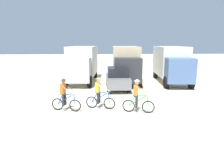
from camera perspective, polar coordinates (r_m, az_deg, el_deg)
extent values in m
plane|color=beige|center=(9.68, 3.38, -11.01)|extent=(120.00, 120.00, 0.00)
cube|color=white|center=(20.45, -8.05, 6.53)|extent=(2.75, 5.35, 2.70)
cube|color=silver|center=(17.17, -9.76, 3.89)|extent=(2.30, 1.65, 2.00)
cube|color=black|center=(16.44, -10.25, 4.78)|extent=(2.02, 0.22, 0.80)
cylinder|color=black|center=(17.26, -6.26, 0.67)|extent=(0.39, 1.02, 1.00)
cylinder|color=black|center=(17.63, -12.85, 0.68)|extent=(0.39, 1.02, 1.00)
cylinder|color=black|center=(22.15, -4.66, 3.07)|extent=(0.39, 1.02, 1.00)
cylinder|color=black|center=(22.44, -9.86, 3.04)|extent=(0.39, 1.02, 1.00)
cube|color=#CCB78E|center=(20.18, 3.74, 6.56)|extent=(2.68, 5.32, 2.70)
cube|color=#2D2D33|center=(16.86, 4.43, 3.89)|extent=(2.28, 1.62, 2.00)
cube|color=black|center=(16.13, 4.63, 4.80)|extent=(2.03, 0.19, 0.80)
cylinder|color=black|center=(17.22, 7.74, 0.61)|extent=(0.37, 1.02, 1.00)
cylinder|color=black|center=(17.07, 0.94, 0.62)|extent=(0.37, 1.02, 1.00)
cylinder|color=black|center=(22.11, 6.07, 3.02)|extent=(0.37, 1.02, 1.00)
cylinder|color=black|center=(22.00, 0.76, 3.04)|extent=(0.37, 1.02, 1.00)
cube|color=white|center=(20.65, 15.82, 6.26)|extent=(2.82, 5.38, 2.70)
cube|color=#4C6B9E|center=(17.44, 18.40, 3.59)|extent=(2.32, 1.68, 2.00)
cube|color=black|center=(16.73, 19.15, 4.45)|extent=(2.02, 0.25, 0.80)
cylinder|color=black|center=(18.00, 21.23, 0.40)|extent=(0.40, 1.02, 1.00)
cylinder|color=black|center=(17.43, 14.89, 0.45)|extent=(0.40, 1.02, 1.00)
cylinder|color=black|center=(22.70, 17.10, 2.80)|extent=(0.40, 1.02, 1.00)
cylinder|color=black|center=(22.25, 12.02, 2.89)|extent=(0.40, 1.02, 1.00)
cube|color=slate|center=(16.68, 1.53, 1.06)|extent=(1.78, 4.21, 0.76)
cube|color=black|center=(16.41, 1.58, 3.44)|extent=(1.61, 2.11, 0.68)
cylinder|color=black|center=(17.99, -1.26, 0.59)|extent=(0.22, 0.64, 0.64)
cylinder|color=black|center=(18.09, 3.69, 0.63)|extent=(0.22, 0.64, 0.64)
cylinder|color=black|center=(15.44, -1.01, -1.22)|extent=(0.22, 0.64, 0.64)
cylinder|color=black|center=(15.56, 4.74, -1.16)|extent=(0.22, 0.64, 0.64)
torus|color=black|center=(11.37, -10.25, -5.92)|extent=(0.67, 0.25, 0.68)
cylinder|color=silver|center=(11.37, -10.25, -5.92)|extent=(0.10, 0.10, 0.08)
torus|color=black|center=(11.82, -14.94, -5.47)|extent=(0.67, 0.25, 0.68)
cylinder|color=silver|center=(11.82, -14.94, -5.47)|extent=(0.10, 0.10, 0.08)
cylinder|color=blue|center=(11.50, -12.82, -4.16)|extent=(1.00, 0.34, 0.68)
cylinder|color=blue|center=(11.36, -12.10, -2.86)|extent=(0.65, 0.23, 0.13)
cylinder|color=blue|center=(11.66, -14.27, -4.22)|extent=(0.39, 0.16, 0.59)
cylinder|color=blue|center=(11.29, -10.42, -4.36)|extent=(0.11, 0.08, 0.64)
cylinder|color=silver|center=(11.22, -10.60, -2.78)|extent=(0.18, 0.51, 0.04)
cube|color=black|center=(11.50, -13.58, -2.80)|extent=(0.26, 0.18, 0.06)
cube|color=orange|center=(11.43, -13.56, -1.30)|extent=(0.28, 0.36, 0.56)
sphere|color=#A87A5B|center=(11.32, -13.38, 0.66)|extent=(0.22, 0.22, 0.22)
cone|color=#333333|center=(11.30, -13.41, 1.30)|extent=(0.32, 0.32, 0.10)
cylinder|color=#26262B|center=(11.66, -12.87, -4.11)|extent=(0.12, 0.12, 0.66)
cylinder|color=#26262B|center=(11.43, -13.44, -4.44)|extent=(0.12, 0.12, 0.66)
cylinder|color=#A87A5B|center=(11.44, -11.64, -1.28)|extent=(0.62, 0.18, 0.53)
cylinder|color=#A87A5B|center=(11.12, -12.42, -1.67)|extent=(0.61, 0.26, 0.53)
torus|color=black|center=(11.55, -0.74, -5.45)|extent=(0.67, 0.26, 0.68)
cylinder|color=silver|center=(11.55, -0.74, -5.45)|extent=(0.10, 0.10, 0.08)
torus|color=black|center=(11.86, -5.66, -5.06)|extent=(0.67, 0.26, 0.68)
cylinder|color=silver|center=(11.86, -5.66, -5.06)|extent=(0.10, 0.10, 0.08)
cylinder|color=blue|center=(11.62, -3.37, -3.74)|extent=(1.00, 0.35, 0.68)
cylinder|color=blue|center=(11.50, -2.57, -2.45)|extent=(0.65, 0.24, 0.13)
cylinder|color=blue|center=(11.73, -4.89, -3.82)|extent=(0.38, 0.16, 0.59)
cylinder|color=blue|center=(11.47, -0.86, -3.91)|extent=(0.11, 0.08, 0.64)
cylinder|color=silver|center=(11.40, -0.99, -2.35)|extent=(0.19, 0.51, 0.04)
cube|color=black|center=(11.60, -4.11, -2.40)|extent=(0.26, 0.19, 0.06)
cube|color=gold|center=(11.52, -4.04, -0.91)|extent=(0.29, 0.37, 0.56)
sphere|color=beige|center=(11.42, -3.78, 1.04)|extent=(0.22, 0.22, 0.22)
cone|color=tan|center=(11.40, -3.79, 1.68)|extent=(0.32, 0.32, 0.10)
cylinder|color=#26262B|center=(11.77, -3.52, -3.69)|extent=(0.12, 0.12, 0.66)
cylinder|color=#26262B|center=(11.53, -3.92, -4.02)|extent=(0.12, 0.12, 0.66)
cylinder|color=beige|center=(11.59, -2.18, -0.88)|extent=(0.62, 0.20, 0.53)
cylinder|color=beige|center=(11.26, -2.70, -1.26)|extent=(0.60, 0.27, 0.53)
torus|color=black|center=(11.10, 10.06, -6.34)|extent=(0.67, 0.23, 0.68)
cylinder|color=silver|center=(11.10, 10.06, -6.34)|extent=(0.10, 0.10, 0.08)
torus|color=black|center=(11.18, 4.64, -6.08)|extent=(0.67, 0.23, 0.68)
cylinder|color=silver|center=(11.18, 4.64, -6.08)|extent=(0.10, 0.10, 0.08)
cylinder|color=green|center=(11.04, 7.25, -4.63)|extent=(1.00, 0.31, 0.68)
cylinder|color=green|center=(10.95, 8.19, -3.26)|extent=(0.65, 0.22, 0.13)
cylinder|color=green|center=(11.08, 5.55, -4.74)|extent=(0.39, 0.15, 0.59)
cylinder|color=green|center=(11.01, 9.98, -4.75)|extent=(0.11, 0.07, 0.64)
cylinder|color=silver|center=(10.93, 9.91, -3.13)|extent=(0.17, 0.51, 0.04)
cube|color=black|center=(10.98, 6.48, -3.23)|extent=(0.26, 0.18, 0.06)
cube|color=orange|center=(10.90, 6.62, -1.66)|extent=(0.28, 0.36, 0.56)
sphere|color=tan|center=(10.81, 6.99, 0.39)|extent=(0.22, 0.22, 0.22)
cone|color=silver|center=(10.79, 7.00, 1.07)|extent=(0.32, 0.32, 0.10)
cylinder|color=#26262B|center=(11.17, 6.92, -4.57)|extent=(0.12, 0.12, 0.66)
cylinder|color=#26262B|center=(10.93, 6.80, -4.94)|extent=(0.12, 0.12, 0.66)
cylinder|color=tan|center=(11.06, 8.45, -1.61)|extent=(0.63, 0.17, 0.53)
cylinder|color=tan|center=(10.71, 8.32, -2.03)|extent=(0.61, 0.25, 0.53)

